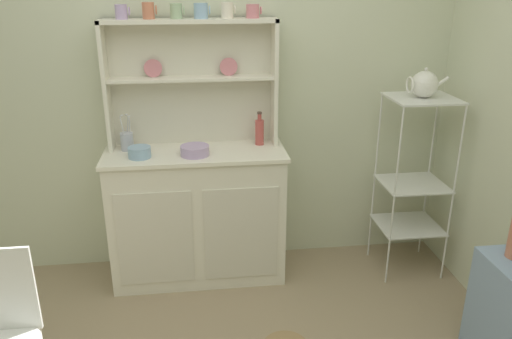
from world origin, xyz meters
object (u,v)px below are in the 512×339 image
Objects in this scene: cup_lilac_0 at (122,12)px; bowl_mixing_large at (139,152)px; bakers_rack at (414,169)px; utensil_jar at (127,141)px; hutch_cabinet at (198,213)px; porcelain_teapot at (424,84)px; jam_bottle at (260,131)px; hutch_shelf_unit at (191,74)px.

cup_lilac_0 is 0.81m from bowl_mixing_large.
cup_lilac_0 reaches higher than bakers_rack.
bakers_rack is 5.15× the size of utensil_jar.
hutch_cabinet is at bearing 176.54° from bakers_rack.
hutch_cabinet is at bearing -17.74° from cup_lilac_0.
utensil_jar is (-0.09, 0.15, 0.03)m from bowl_mixing_large.
utensil_jar is at bearing -125.87° from cup_lilac_0.
porcelain_teapot is at bearing 180.00° from bakers_rack.
bakers_rack is 4.72× the size of porcelain_teapot.
cup_lilac_0 is 0.39× the size of jam_bottle.
bowl_mixing_large is at bearing -143.87° from hutch_shelf_unit.
utensil_jar is at bearing 119.90° from bowl_mixing_large.
hutch_cabinet is at bearing -10.67° from utensil_jar.
porcelain_teapot is at bearing -0.38° from bowl_mixing_large.
hutch_shelf_unit is (0.00, 0.17, 0.88)m from hutch_cabinet.
cup_lilac_0 is 0.36× the size of utensil_jar.
hutch_shelf_unit reaches higher than bakers_rack.
bakers_rack is 0.55m from porcelain_teapot.
bakers_rack is at bearing -5.13° from utensil_jar.
bakers_rack is at bearing -3.46° from hutch_cabinet.
porcelain_teapot is at bearing -9.85° from jam_bottle.
utensil_jar reaches higher than jam_bottle.
utensil_jar is 0.92× the size of porcelain_teapot.
hutch_cabinet is 1.63m from porcelain_teapot.
porcelain_teapot is (0.99, -0.17, 0.31)m from jam_bottle.
bakers_rack reaches higher than bowl_mixing_large.
jam_bottle is (0.74, 0.16, 0.06)m from bowl_mixing_large.
utensil_jar is (-0.41, 0.08, 0.48)m from hutch_cabinet.
bakers_rack reaches higher than jam_bottle.
porcelain_teapot is at bearing -10.14° from hutch_shelf_unit.
cup_lilac_0 reaches higher than bowl_mixing_large.
hutch_cabinet is 1.43m from bakers_rack.
hutch_shelf_unit is 0.58m from utensil_jar.
cup_lilac_0 reaches higher than hutch_shelf_unit.
hutch_cabinet is at bearing 176.53° from porcelain_teapot.
hutch_cabinet is 5.23× the size of jam_bottle.
bowl_mixing_large is (0.06, -0.20, -0.79)m from cup_lilac_0.
cup_lilac_0 reaches higher than porcelain_teapot.
bowl_mixing_large is 1.77m from porcelain_teapot.
jam_bottle reaches higher than bowl_mixing_large.
cup_lilac_0 is 0.33× the size of porcelain_teapot.
cup_lilac_0 is 1.84m from porcelain_teapot.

